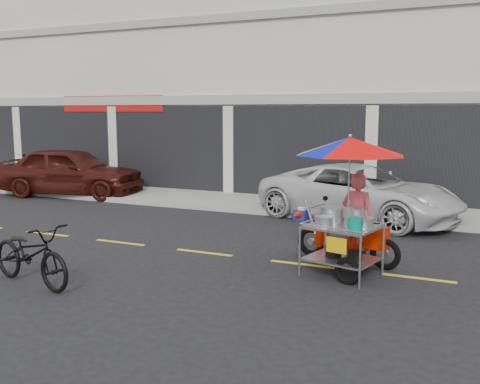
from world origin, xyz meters
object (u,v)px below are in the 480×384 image
at_px(near_bicycle, 31,254).
at_px(food_vendor_rig, 350,186).
at_px(maroon_sedan, 71,171).
at_px(white_pickup, 360,193).

distance_m(near_bicycle, food_vendor_rig, 5.34).
xyz_separation_m(maroon_sedan, white_pickup, (9.42, -0.17, -0.09)).
relative_size(near_bicycle, food_vendor_rig, 0.80).
xyz_separation_m(white_pickup, near_bicycle, (-3.72, -7.24, -0.20)).
distance_m(maroon_sedan, white_pickup, 9.42).
distance_m(maroon_sedan, food_vendor_rig, 11.17).
bearing_deg(white_pickup, near_bicycle, 168.29).
height_order(white_pickup, food_vendor_rig, food_vendor_rig).
xyz_separation_m(maroon_sedan, near_bicycle, (5.70, -7.41, -0.30)).
height_order(maroon_sedan, near_bicycle, maroon_sedan).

